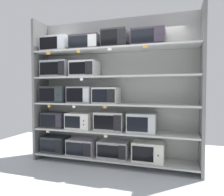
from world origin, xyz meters
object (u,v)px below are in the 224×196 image
microwave_6 (110,121)px  microwave_9 (81,95)px  microwave_4 (55,120)px  microwave_12 (85,69)px  microwave_7 (142,123)px  microwave_13 (56,45)px  microwave_5 (81,121)px  microwave_11 (56,69)px  microwave_0 (56,144)px  microwave_15 (116,40)px  microwave_16 (148,38)px  microwave_10 (107,95)px  microwave_14 (86,43)px  microwave_1 (83,146)px  microwave_3 (148,151)px  microwave_8 (56,94)px  microwave_2 (114,149)px

microwave_6 → microwave_9: (-0.58, -0.00, 0.48)m
microwave_4 → microwave_12: size_ratio=0.98×
microwave_7 → microwave_13: (-1.71, -0.00, 1.47)m
microwave_6 → microwave_13: (-1.12, -0.00, 1.47)m
microwave_5 → microwave_11: (-0.52, -0.00, 1.00)m
microwave_6 → microwave_5: bearing=180.0°
microwave_0 → microwave_6: size_ratio=0.92×
microwave_15 → microwave_7: bearing=0.0°
microwave_7 → microwave_13: microwave_13 is taller
microwave_6 → microwave_16: size_ratio=0.95×
microwave_0 → microwave_11: bearing=-0.1°
microwave_16 → microwave_9: bearing=-180.0°
microwave_6 → microwave_16: 1.62m
microwave_6 → microwave_10: 0.48m
microwave_15 → microwave_9: bearing=-180.0°
microwave_0 → microwave_9: bearing=-0.0°
microwave_14 → microwave_13: bearing=-180.0°
microwave_0 → microwave_15: size_ratio=1.08×
microwave_14 → microwave_15: size_ratio=1.25×
microwave_10 → microwave_1: bearing=180.0°
microwave_6 → microwave_10: size_ratio=1.20×
microwave_11 → microwave_3: bearing=-0.0°
microwave_5 → microwave_15: 1.66m
microwave_10 → microwave_16: size_ratio=0.79×
microwave_13 → microwave_9: bearing=-0.0°
microwave_10 → microwave_15: bearing=0.0°
microwave_8 → microwave_14: (0.66, 0.00, 0.97)m
microwave_5 → microwave_16: (1.29, -0.00, 1.48)m
microwave_1 → microwave_10: size_ratio=1.18×
microwave_3 → microwave_16: 1.96m
microwave_8 → microwave_14: size_ratio=0.91×
microwave_1 → microwave_8: microwave_8 is taller
microwave_2 → microwave_4: bearing=-180.0°
microwave_15 → microwave_16: bearing=0.0°
microwave_12 → microwave_5: bearing=179.9°
microwave_3 → microwave_9: bearing=-180.0°
microwave_15 → microwave_11: bearing=180.0°
microwave_1 → microwave_14: 1.97m
microwave_2 → microwave_6: 0.52m
microwave_3 → microwave_15: microwave_15 is taller
microwave_0 → microwave_7: microwave_7 is taller
microwave_8 → microwave_10: (1.07, -0.00, -0.01)m
microwave_6 → microwave_11: (-1.11, 0.00, 0.99)m
microwave_10 → microwave_15: size_ratio=0.97×
microwave_7 → microwave_13: 2.26m
microwave_7 → microwave_9: 1.27m
microwave_8 → microwave_10: size_ratio=1.18×
microwave_1 → microwave_5: 0.50m
microwave_2 → microwave_7: microwave_7 is taller
microwave_12 → microwave_13: size_ratio=0.87×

